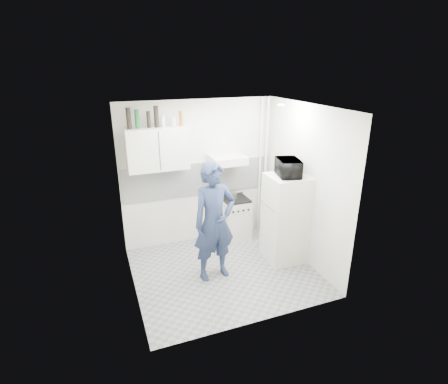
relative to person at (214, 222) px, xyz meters
name	(u,v)px	position (x,y,z in m)	size (l,w,h in m)	color
floor	(224,271)	(0.17, 0.05, -0.93)	(2.80, 2.80, 0.00)	gray
ceiling	(224,107)	(0.17, 0.05, 1.67)	(2.80, 2.80, 0.00)	white
wall_back	(199,173)	(0.17, 1.30, 0.37)	(2.80, 2.80, 0.00)	silver
wall_left	(128,210)	(-1.23, 0.05, 0.37)	(2.60, 2.60, 0.00)	silver
wall_right	(304,185)	(1.57, 0.05, 0.37)	(2.60, 2.60, 0.00)	silver
person	(214,222)	(0.00, 0.00, 0.00)	(0.68, 0.44, 1.86)	#202B4A
stove	(235,219)	(0.78, 1.05, -0.54)	(0.49, 0.49, 0.78)	beige
fridge	(285,218)	(1.27, 0.08, -0.18)	(0.62, 0.62, 1.49)	beige
stove_top	(235,199)	(0.78, 1.05, -0.13)	(0.47, 0.47, 0.03)	black
saucepan	(232,195)	(0.75, 1.12, -0.07)	(0.17, 0.17, 0.09)	silver
microwave	(289,168)	(1.27, 0.08, 0.69)	(0.33, 0.49, 0.27)	black
bottle_a	(129,118)	(-0.99, 1.12, 1.43)	(0.08, 0.08, 0.33)	black
bottle_b	(137,119)	(-0.86, 1.12, 1.42)	(0.08, 0.08, 0.29)	#144C1E
bottle_c	(149,119)	(-0.69, 1.12, 1.40)	(0.06, 0.06, 0.26)	black
bottle_d	(156,117)	(-0.56, 1.12, 1.44)	(0.08, 0.08, 0.34)	black
canister_a	(163,121)	(-0.46, 1.12, 1.36)	(0.07, 0.07, 0.18)	#B2B7BC
canister_b	(174,121)	(-0.29, 1.12, 1.35)	(0.08, 0.08, 0.16)	#B2B7BC
bottle_e	(181,118)	(-0.17, 1.12, 1.39)	(0.06, 0.06, 0.24)	brown
upper_cabinet	(157,149)	(-0.58, 1.12, 0.92)	(1.00, 0.35, 0.70)	beige
range_hood	(227,160)	(0.62, 1.05, 0.64)	(0.60, 0.50, 0.14)	beige
backsplash	(199,179)	(0.17, 1.28, 0.27)	(2.74, 0.03, 0.60)	white
pipe_a	(265,167)	(1.47, 1.22, 0.37)	(0.05, 0.05, 2.60)	beige
pipe_b	(260,168)	(1.35, 1.22, 0.37)	(0.04, 0.04, 2.60)	beige
ceiling_spot_fixture	(281,105)	(1.17, 0.25, 1.64)	(0.10, 0.10, 0.02)	white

